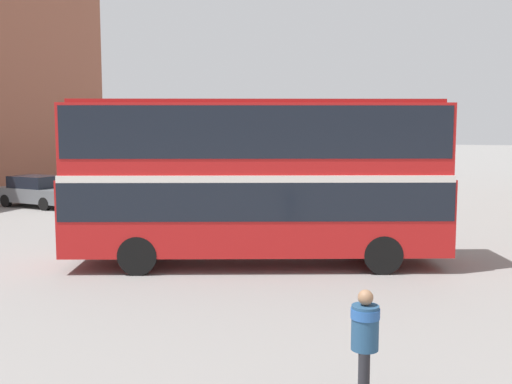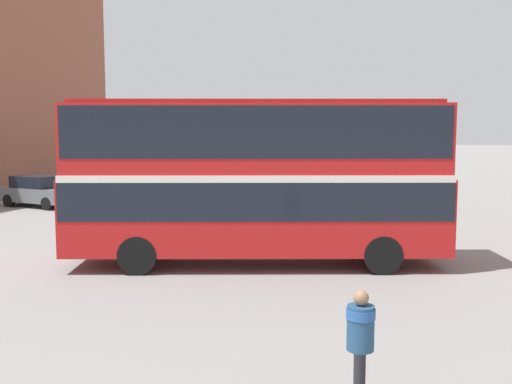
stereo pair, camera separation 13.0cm
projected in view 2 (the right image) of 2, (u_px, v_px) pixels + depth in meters
name	position (u px, v px, depth m)	size (l,w,h in m)	color
ground_plane	(222.00, 256.00, 18.74)	(240.00, 240.00, 0.00)	gray
double_decker_bus	(256.00, 172.00, 17.24)	(11.08, 5.85, 4.77)	red
pedestrian_foreground	(360.00, 335.00, 8.62)	(0.45, 0.45, 1.71)	#232328
parked_car_kerb_near	(39.00, 191.00, 30.11)	(4.48, 2.41, 1.56)	slate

